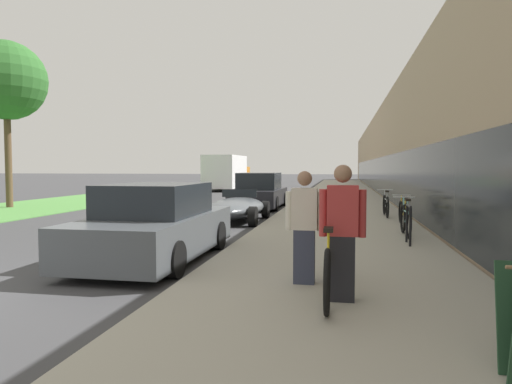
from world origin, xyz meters
TOP-DOWN VIEW (x-y plane):
  - sidewalk_slab at (6.15, 21.00)m, footprint 4.51×70.00m
  - storefront_facade at (13.44, 29.00)m, footprint 10.01×70.00m
  - lawn_strip at (-7.14, 25.00)m, footprint 5.67×70.00m
  - tandem_bicycle at (6.06, 1.48)m, footprint 0.52×2.70m
  - person_rider at (6.22, 1.14)m, footprint 0.57×0.22m
  - person_bystander at (5.70, 1.89)m, footprint 0.54×0.21m
  - bike_rack_hoop at (7.62, 5.58)m, footprint 0.05×0.60m
  - cruiser_bike_nearest at (7.72, 6.81)m, footprint 0.52×1.69m
  - cruiser_bike_middle at (7.91, 8.74)m, footprint 0.52×1.82m
  - cruiser_bike_farthest at (7.66, 11.24)m, footprint 0.52×1.79m
  - parked_sedan_curbside at (2.77, 3.52)m, footprint 1.92×4.27m
  - vintage_roadster_curbside at (2.86, 9.74)m, footprint 1.78×3.96m
  - parked_sedan_far at (2.72, 14.66)m, footprint 1.97×4.25m
  - moving_truck at (-2.41, 29.15)m, footprint 2.36×6.57m
  - street_tree_far at (-7.92, 12.79)m, footprint 3.35×3.35m

SIDE VIEW (x-z plane):
  - lawn_strip at x=-7.14m, z-range 0.00..0.03m
  - sidewalk_slab at x=6.15m, z-range 0.00..0.11m
  - vintage_roadster_curbside at x=2.86m, z-range -0.07..0.95m
  - cruiser_bike_middle at x=7.91m, z-range 0.05..0.90m
  - cruiser_bike_farthest at x=7.66m, z-range 0.04..0.93m
  - cruiser_bike_nearest at x=7.72m, z-range 0.04..0.96m
  - tandem_bicycle at x=6.06m, z-range 0.04..0.98m
  - bike_rack_hoop at x=7.62m, z-range 0.20..1.05m
  - parked_sedan_curbside at x=2.77m, z-range -0.06..1.38m
  - parked_sedan_far at x=2.72m, z-range -0.08..1.44m
  - person_bystander at x=5.70m, z-range 0.11..1.70m
  - person_rider at x=6.22m, z-range 0.11..1.79m
  - moving_truck at x=-2.41m, z-range 0.02..2.65m
  - storefront_facade at x=13.44m, z-range -0.01..5.47m
  - street_tree_far at x=-7.92m, z-range 1.86..8.99m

